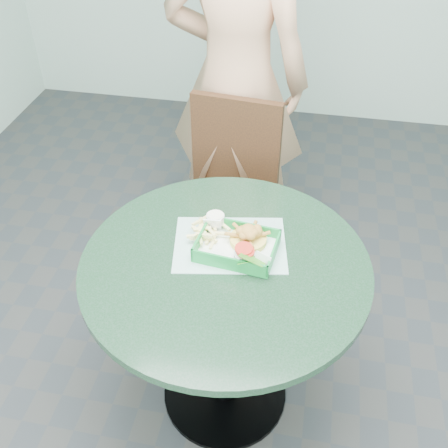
% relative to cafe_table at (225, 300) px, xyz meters
% --- Properties ---
extents(floor, '(4.00, 5.00, 0.02)m').
position_rel_cafe_table_xyz_m(floor, '(0.00, 0.00, -0.58)').
color(floor, '#303335').
rests_on(floor, ground).
extents(cafe_table, '(0.95, 0.95, 0.75)m').
position_rel_cafe_table_xyz_m(cafe_table, '(0.00, 0.00, 0.00)').
color(cafe_table, black).
rests_on(cafe_table, floor).
extents(dining_chair, '(0.41, 0.41, 0.93)m').
position_rel_cafe_table_xyz_m(dining_chair, '(-0.11, 0.72, -0.05)').
color(dining_chair, '#452214').
rests_on(dining_chair, floor).
extents(diner_person, '(0.88, 0.64, 2.26)m').
position_rel_cafe_table_xyz_m(diner_person, '(-0.14, 1.01, 0.55)').
color(diner_person, tan).
rests_on(diner_person, floor).
extents(placemat, '(0.41, 0.34, 0.00)m').
position_rel_cafe_table_xyz_m(placemat, '(0.00, 0.08, 0.17)').
color(placemat, '#9AC9BF').
rests_on(placemat, cafe_table).
extents(food_basket, '(0.25, 0.19, 0.05)m').
position_rel_cafe_table_xyz_m(food_basket, '(0.03, 0.05, 0.19)').
color(food_basket, '#128C37').
rests_on(food_basket, placemat).
extents(crab_sandwich, '(0.12, 0.12, 0.07)m').
position_rel_cafe_table_xyz_m(crab_sandwich, '(0.06, 0.09, 0.22)').
color(crab_sandwich, '#DEC14F').
rests_on(crab_sandwich, food_basket).
extents(fries_pile, '(0.13, 0.14, 0.05)m').
position_rel_cafe_table_xyz_m(fries_pile, '(-0.08, 0.09, 0.21)').
color(fries_pile, '#FFEE93').
rests_on(fries_pile, food_basket).
extents(sauce_ramekin, '(0.06, 0.06, 0.04)m').
position_rel_cafe_table_xyz_m(sauce_ramekin, '(-0.07, 0.14, 0.22)').
color(sauce_ramekin, white).
rests_on(sauce_ramekin, food_basket).
extents(garnish_cup, '(0.10, 0.10, 0.04)m').
position_rel_cafe_table_xyz_m(garnish_cup, '(0.07, 0.01, 0.21)').
color(garnish_cup, white).
rests_on(garnish_cup, food_basket).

